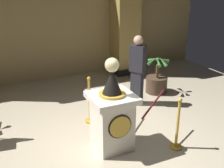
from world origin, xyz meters
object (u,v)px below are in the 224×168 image
Objects in this scene: stanchion_far at (90,106)px; bystander_guest at (137,69)px; pedestal_clock at (112,115)px; stanchion_near at (177,131)px; potted_palm_right at (157,82)px.

bystander_guest is at bearing 15.96° from stanchion_far.
stanchion_near is at bearing -26.21° from pedestal_clock.
bystander_guest is at bearing 81.30° from stanchion_near.
pedestal_clock is 1.64× the size of stanchion_far.
stanchion_near is 2.13m from bystander_guest.
bystander_guest is (1.38, 1.50, 0.26)m from pedestal_clock.
potted_palm_right reaches higher than stanchion_far.
pedestal_clock is 1.71× the size of stanchion_near.
bystander_guest reaches higher than stanchion_far.
potted_palm_right is (2.29, 0.83, -0.07)m from stanchion_far.
pedestal_clock is 2.99m from potted_palm_right.
potted_palm_right is 0.61× the size of bystander_guest.
pedestal_clock reaches higher than stanchion_near.
pedestal_clock is 1.24m from stanchion_near.
stanchion_far reaches higher than stanchion_near.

